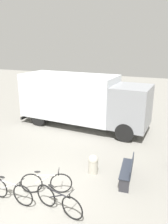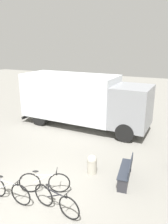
# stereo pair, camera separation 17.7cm
# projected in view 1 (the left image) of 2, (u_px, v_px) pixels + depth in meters

# --- Properties ---
(ground_plane) EXTENTS (60.00, 60.00, 0.00)m
(ground_plane) POSITION_uv_depth(u_px,v_px,m) (38.00, 195.00, 7.42)
(ground_plane) COLOR gray
(delivery_truck) EXTENTS (8.02, 2.79, 3.18)m
(delivery_truck) POSITION_uv_depth(u_px,v_px,m) (81.00, 99.00, 13.27)
(delivery_truck) COLOR silver
(delivery_truck) RESTS_ON ground
(park_bench) EXTENTS (0.57, 1.55, 0.85)m
(park_bench) POSITION_uv_depth(u_px,v_px,m) (128.00, 169.00, 8.07)
(park_bench) COLOR #282D38
(park_bench) RESTS_ON ground
(bicycle_near) EXTENTS (1.77, 0.44, 0.86)m
(bicycle_near) POSITION_uv_depth(u_px,v_px,m) (10.00, 191.00, 7.04)
(bicycle_near) COLOR black
(bicycle_near) RESTS_ON ground
(bicycle_middle) EXTENTS (1.64, 0.75, 0.86)m
(bicycle_middle) POSITION_uv_depth(u_px,v_px,m) (46.00, 183.00, 7.44)
(bicycle_middle) COLOR black
(bicycle_middle) RESTS_ON ground
(bicycle_far) EXTENTS (1.75, 0.46, 0.86)m
(bicycle_far) POSITION_uv_depth(u_px,v_px,m) (58.00, 201.00, 6.58)
(bicycle_far) COLOR black
(bicycle_far) RESTS_ON ground
(bollard_near_bench) EXTENTS (0.40, 0.40, 0.78)m
(bollard_near_bench) POSITION_uv_depth(u_px,v_px,m) (93.00, 164.00, 8.61)
(bollard_near_bench) COLOR #B2AD9E
(bollard_near_bench) RESTS_ON ground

